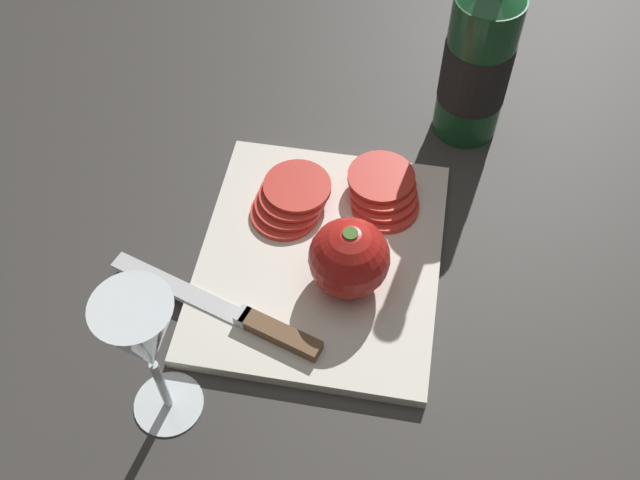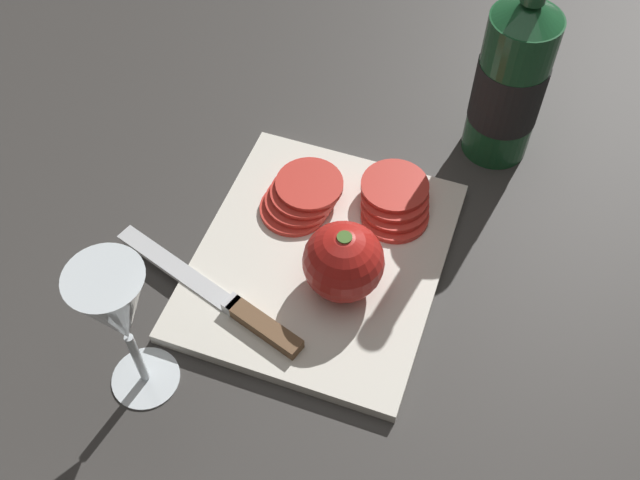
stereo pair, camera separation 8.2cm
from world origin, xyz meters
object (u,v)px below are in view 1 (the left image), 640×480
Objects in this scene: whole_tomato at (349,256)px; tomato_slice_stack_far at (383,191)px; wine_glass at (144,342)px; knife at (256,323)px; tomato_slice_stack_near at (291,200)px; wine_bottle at (478,60)px.

whole_tomato is 0.84× the size of tomato_slice_stack_far.
wine_glass is 0.36m from tomato_slice_stack_far.
whole_tomato reaches higher than knife.
wine_glass is 1.81× the size of tomato_slice_stack_far.
tomato_slice_stack_near and tomato_slice_stack_far have the same top height.
tomato_slice_stack_far is at bearing -101.42° from knife.
tomato_slice_stack_far is (0.20, -0.11, 0.01)m from knife.
knife is at bearing 130.89° from whole_tomato.
wine_glass is 1.82× the size of tomato_slice_stack_near.
knife is (-0.35, 0.20, -0.09)m from wine_bottle.
tomato_slice_stack_near is (0.26, -0.08, -0.10)m from wine_glass.
tomato_slice_stack_near is (0.09, 0.08, -0.03)m from whole_tomato.
wine_bottle reaches higher than tomato_slice_stack_near.
tomato_slice_stack_near is 0.11m from tomato_slice_stack_far.
wine_bottle is 0.30m from whole_tomato.
whole_tomato is at bearing 169.04° from tomato_slice_stack_far.
whole_tomato is (-0.27, 0.11, -0.05)m from wine_bottle.
tomato_slice_stack_far is (0.29, -0.18, -0.10)m from wine_glass.
wine_glass is (-0.45, 0.27, 0.02)m from wine_bottle.
wine_bottle reaches higher than tomato_slice_stack_far.
wine_bottle is 3.04× the size of tomato_slice_stack_near.
wine_glass is 0.16m from knife.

